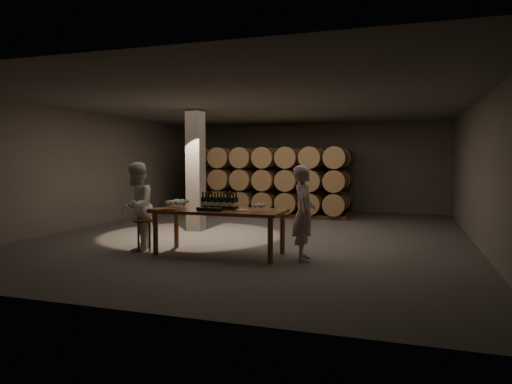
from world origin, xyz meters
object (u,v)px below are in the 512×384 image
(person_woman, at_px, (137,206))
(plate, at_px, (243,210))
(person_man, at_px, (304,213))
(bottle_cluster, at_px, (219,203))
(stool, at_px, (143,225))
(notebook_near, at_px, (170,209))
(tasting_table, at_px, (219,215))

(person_woman, bearing_deg, plate, 72.80)
(person_man, xyz_separation_m, person_woman, (-3.52, -0.10, 0.03))
(bottle_cluster, distance_m, person_woman, 1.82)
(bottle_cluster, bearing_deg, stool, -172.17)
(person_man, height_order, person_woman, person_woman)
(bottle_cluster, bearing_deg, person_woman, -175.89)
(notebook_near, distance_m, person_woman, 0.99)
(plate, xyz_separation_m, stool, (-2.12, -0.15, -0.37))
(plate, bearing_deg, person_woman, -178.60)
(bottle_cluster, distance_m, notebook_near, 0.98)
(plate, distance_m, person_woman, 2.33)
(plate, xyz_separation_m, person_woman, (-2.33, -0.06, 0.01))
(bottle_cluster, xyz_separation_m, notebook_near, (-0.87, -0.44, -0.11))
(bottle_cluster, distance_m, plate, 0.53)
(person_man, bearing_deg, stool, 79.96)
(plate, xyz_separation_m, notebook_near, (-1.38, -0.36, 0.01))
(notebook_near, xyz_separation_m, person_man, (2.58, 0.41, -0.03))
(plate, distance_m, person_man, 1.20)
(plate, bearing_deg, person_man, 2.11)
(tasting_table, xyz_separation_m, notebook_near, (-0.88, -0.39, 0.12))
(notebook_near, xyz_separation_m, person_woman, (-0.95, 0.31, 0.00))
(tasting_table, relative_size, person_man, 1.46)
(notebook_near, xyz_separation_m, stool, (-0.74, 0.22, -0.38))
(bottle_cluster, relative_size, stool, 1.13)
(tasting_table, height_order, person_woman, person_woman)
(plate, height_order, notebook_near, notebook_near)
(bottle_cluster, height_order, person_woman, person_woman)
(person_woman, bearing_deg, notebook_near, 53.39)
(stool, height_order, person_man, person_man)
(notebook_near, distance_m, person_man, 2.61)
(stool, xyz_separation_m, person_woman, (-0.21, 0.09, 0.38))
(plate, height_order, person_woman, person_woman)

